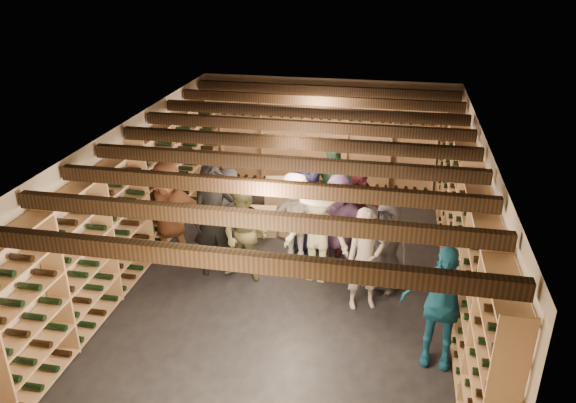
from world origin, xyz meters
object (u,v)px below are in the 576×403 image
(crate_stack_right, at_px, (263,221))
(person_7, at_px, (365,260))
(person_3, at_px, (317,234))
(person_2, at_px, (245,235))
(person_4, at_px, (440,305))
(person_1, at_px, (214,221))
(person_9, at_px, (294,220))
(crate_stack_left, at_px, (278,194))
(person_11, at_px, (338,222))
(crate_loose, at_px, (296,232))
(person_12, at_px, (387,246))
(person_0, at_px, (228,213))
(person_6, at_px, (307,204))
(person_8, at_px, (361,210))
(person_5, at_px, (168,210))
(person_10, at_px, (331,193))

(crate_stack_right, height_order, person_7, person_7)
(person_3, bearing_deg, person_2, -163.18)
(person_2, distance_m, person_4, 3.26)
(person_1, bearing_deg, person_9, -1.44)
(crate_stack_left, xyz_separation_m, person_4, (2.96, -4.16, 0.51))
(person_7, height_order, person_9, person_9)
(person_9, xyz_separation_m, person_11, (0.71, 0.04, 0.01))
(crate_loose, relative_size, person_1, 0.27)
(person_1, relative_size, person_12, 1.25)
(person_0, xyz_separation_m, person_12, (2.68, -0.52, -0.06))
(person_3, relative_size, person_4, 0.96)
(person_2, bearing_deg, person_1, 177.87)
(person_1, distance_m, person_6, 1.70)
(crate_loose, height_order, person_1, person_1)
(person_2, distance_m, person_7, 1.95)
(crate_loose, distance_m, person_8, 1.50)
(person_3, bearing_deg, person_12, 3.77)
(person_7, bearing_deg, person_11, 94.69)
(crate_stack_left, relative_size, person_5, 0.39)
(person_11, bearing_deg, person_10, 113.23)
(person_6, relative_size, person_12, 1.15)
(crate_stack_right, bearing_deg, person_0, -111.73)
(person_4, height_order, person_12, person_4)
(crate_stack_left, relative_size, person_12, 0.45)
(person_9, bearing_deg, person_1, -145.16)
(crate_stack_left, relative_size, person_7, 0.43)
(person_3, height_order, person_5, person_5)
(person_2, height_order, person_9, person_9)
(person_6, bearing_deg, person_11, -21.70)
(person_7, bearing_deg, person_9, 118.77)
(crate_stack_right, xyz_separation_m, person_11, (1.49, -0.91, 0.57))
(person_8, bearing_deg, person_2, -162.32)
(person_0, xyz_separation_m, person_7, (2.38, -1.07, -0.02))
(person_0, relative_size, person_2, 1.03)
(person_5, xyz_separation_m, person_8, (3.17, 0.66, -0.02))
(person_0, height_order, person_9, person_9)
(person_2, bearing_deg, person_8, 43.06)
(crate_stack_left, xyz_separation_m, person_1, (-0.48, -2.57, 0.59))
(crate_stack_right, bearing_deg, person_12, -32.01)
(person_2, height_order, person_11, person_11)
(person_2, bearing_deg, crate_stack_right, 103.96)
(person_1, distance_m, person_12, 2.75)
(person_3, bearing_deg, person_1, -170.45)
(person_0, xyz_separation_m, person_5, (-0.98, -0.21, 0.07))
(person_4, xyz_separation_m, person_9, (-2.24, 2.10, -0.03))
(person_3, distance_m, person_12, 1.10)
(person_9, bearing_deg, person_0, -169.77)
(person_7, bearing_deg, person_4, -67.93)
(crate_stack_left, height_order, person_8, person_8)
(crate_stack_right, bearing_deg, person_8, -14.36)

